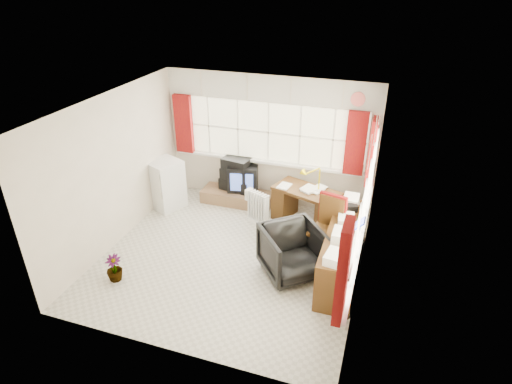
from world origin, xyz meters
TOP-DOWN VIEW (x-y plane):
  - ground at (0.00, 0.00)m, footprint 4.00×4.00m
  - room_walls at (0.00, 0.00)m, footprint 4.00×4.00m
  - window_back at (0.00, 1.94)m, footprint 3.70×0.12m
  - window_right at (1.94, 0.00)m, footprint 0.12×3.70m
  - curtains at (0.92, 0.93)m, footprint 3.83×3.83m
  - overhead_cabinets at (0.98, 0.98)m, footprint 3.98×3.98m
  - desk at (0.89, 1.42)m, footprint 1.30×0.92m
  - desk_lamp at (1.09, 1.45)m, footprint 0.19×0.17m
  - task_chair at (1.44, 0.52)m, footprint 0.55×0.57m
  - office_chair at (1.01, -0.08)m, footprint 1.19×1.20m
  - radiator at (0.09, 1.12)m, footprint 0.45×0.32m
  - credenza at (1.73, 0.20)m, footprint 0.50×2.00m
  - file_tray at (1.66, 0.87)m, footprint 0.37×0.41m
  - tv_bench at (-0.55, 1.72)m, footprint 1.40×0.50m
  - crt_tv at (-0.48, 1.89)m, footprint 0.68×0.64m
  - hifi_stack at (-0.60, 1.85)m, footprint 0.68×0.50m
  - mini_fridge at (-1.80, 1.18)m, footprint 0.74×0.74m
  - spray_bottle_a at (0.13, 1.23)m, footprint 0.11×0.11m
  - spray_bottle_b at (-0.00, 1.49)m, footprint 0.11×0.11m
  - flower_vase at (-1.45, -1.07)m, footprint 0.28×0.28m

SIDE VIEW (x-z plane):
  - ground at x=0.00m, z-range 0.00..0.00m
  - spray_bottle_b at x=0.00m, z-range 0.00..0.18m
  - tv_bench at x=-0.55m, z-range 0.00..0.25m
  - spray_bottle_a at x=0.13m, z-range 0.00..0.26m
  - flower_vase at x=-1.45m, z-range 0.00..0.42m
  - radiator at x=0.09m, z-range -0.06..0.57m
  - desk at x=0.89m, z-range 0.02..0.73m
  - office_chair at x=1.01m, z-range 0.00..0.78m
  - credenza at x=1.73m, z-range -0.03..0.82m
  - mini_fridge at x=-1.80m, z-range 0.00..0.95m
  - crt_tv at x=-0.48m, z-range 0.25..0.77m
  - hifi_stack at x=-0.60m, z-range 0.23..0.88m
  - task_chair at x=1.44m, z-range 0.03..1.12m
  - file_tray at x=1.66m, z-range 0.75..0.86m
  - window_back at x=0.00m, z-range -0.85..2.75m
  - window_right at x=1.94m, z-range -0.85..2.75m
  - desk_lamp at x=1.09m, z-range 0.77..1.22m
  - curtains at x=0.92m, z-range 0.88..2.03m
  - room_walls at x=0.00m, z-range -0.50..3.50m
  - overhead_cabinets at x=0.98m, z-range 2.01..2.49m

